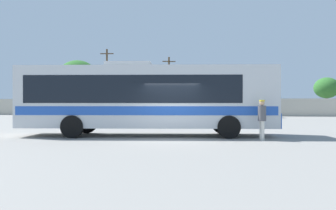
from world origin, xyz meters
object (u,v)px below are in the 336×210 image
(coach_bus_silver_blue, at_px, (145,97))
(roadside_tree_right, at_px, (327,88))
(utility_pole_near, at_px, (107,81))
(roadside_tree_left, at_px, (78,77))
(parked_car_third_dark_blue, at_px, (192,110))
(attendant_by_bus_door, at_px, (262,117))
(utility_pole_far, at_px, (169,85))
(parked_car_leftmost_silver, at_px, (87,110))
(parked_car_second_grey, at_px, (139,110))
(roadside_tree_midright, at_px, (214,81))
(parked_car_rightmost_grey, at_px, (256,111))
(roadside_tree_midleft, at_px, (148,83))

(coach_bus_silver_blue, distance_m, roadside_tree_right, 35.43)
(utility_pole_near, relative_size, roadside_tree_left, 1.16)
(parked_car_third_dark_blue, relative_size, roadside_tree_left, 0.62)
(utility_pole_near, bearing_deg, attendant_by_bus_door, -60.43)
(utility_pole_far, bearing_deg, coach_bus_silver_blue, -84.75)
(parked_car_leftmost_silver, bearing_deg, parked_car_second_grey, -5.86)
(coach_bus_silver_blue, distance_m, roadside_tree_midright, 29.54)
(parked_car_second_grey, bearing_deg, roadside_tree_right, 21.39)
(parked_car_second_grey, distance_m, utility_pole_near, 9.14)
(attendant_by_bus_door, bearing_deg, roadside_tree_left, 124.81)
(parked_car_third_dark_blue, xyz_separation_m, utility_pole_near, (-11.71, 5.33, 3.79))
(parked_car_leftmost_silver, distance_m, roadside_tree_left, 9.10)
(utility_pole_near, xyz_separation_m, roadside_tree_left, (-4.74, 1.56, 0.64))
(parked_car_third_dark_blue, relative_size, utility_pole_far, 0.60)
(coach_bus_silver_blue, xyz_separation_m, parked_car_rightmost_grey, (7.97, 21.18, -1.14))
(coach_bus_silver_blue, distance_m, roadside_tree_midleft, 30.43)
(coach_bus_silver_blue, xyz_separation_m, utility_pole_far, (-2.70, 29.39, 2.21))
(parked_car_leftmost_silver, distance_m, parked_car_rightmost_grey, 19.54)
(utility_pole_near, relative_size, roadside_tree_midleft, 1.52)
(coach_bus_silver_blue, relative_size, roadside_tree_midleft, 2.15)
(parked_car_leftmost_silver, height_order, parked_car_second_grey, parked_car_leftmost_silver)
(parked_car_leftmost_silver, relative_size, roadside_tree_midright, 0.71)
(coach_bus_silver_blue, xyz_separation_m, parked_car_leftmost_silver, (-11.55, 21.98, -1.11))
(coach_bus_silver_blue, xyz_separation_m, parked_car_second_grey, (-5.04, 21.31, -1.13))
(coach_bus_silver_blue, height_order, roadside_tree_midleft, roadside_tree_midleft)
(roadside_tree_left, bearing_deg, attendant_by_bus_door, -55.19)
(coach_bus_silver_blue, distance_m, utility_pole_far, 29.60)
(coach_bus_silver_blue, xyz_separation_m, roadside_tree_right, (18.15, 30.39, 1.65))
(parked_car_leftmost_silver, relative_size, parked_car_third_dark_blue, 0.98)
(parked_car_rightmost_grey, bearing_deg, roadside_tree_midright, 119.51)
(utility_pole_near, height_order, roadside_tree_right, utility_pole_near)
(parked_car_leftmost_silver, bearing_deg, roadside_tree_midleft, 53.06)
(utility_pole_near, bearing_deg, roadside_tree_right, 6.12)
(parked_car_third_dark_blue, bearing_deg, utility_pole_far, 115.77)
(parked_car_second_grey, height_order, roadside_tree_midleft, roadside_tree_midleft)
(attendant_by_bus_door, height_order, roadside_tree_left, roadside_tree_left)
(coach_bus_silver_blue, height_order, parked_car_third_dark_blue, coach_bus_silver_blue)
(parked_car_leftmost_silver, distance_m, parked_car_third_dark_blue, 12.44)
(attendant_by_bus_door, relative_size, roadside_tree_left, 0.23)
(attendant_by_bus_door, height_order, utility_pole_near, utility_pole_near)
(parked_car_third_dark_blue, height_order, utility_pole_far, utility_pole_far)
(parked_car_leftmost_silver, xyz_separation_m, parked_car_second_grey, (6.52, -0.67, -0.02))
(utility_pole_near, bearing_deg, parked_car_third_dark_blue, -24.46)
(attendant_by_bus_door, distance_m, roadside_tree_left, 36.99)
(parked_car_leftmost_silver, relative_size, parked_car_rightmost_grey, 1.05)
(parked_car_second_grey, height_order, roadside_tree_midright, roadside_tree_midright)
(utility_pole_near, distance_m, roadside_tree_right, 29.15)
(attendant_by_bus_door, bearing_deg, roadside_tree_midright, 93.73)
(parked_car_second_grey, relative_size, parked_car_third_dark_blue, 0.95)
(utility_pole_near, relative_size, roadside_tree_right, 1.77)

